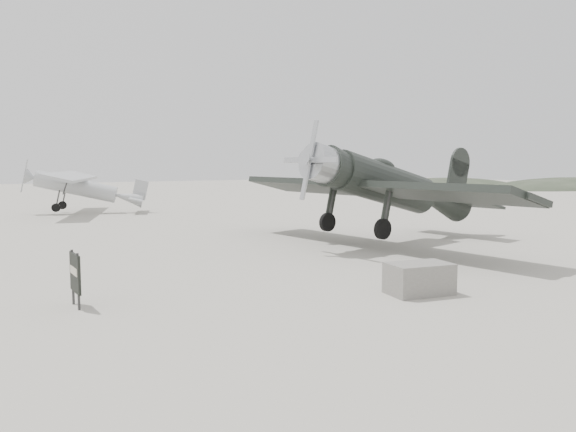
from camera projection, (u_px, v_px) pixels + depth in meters
name	position (u px, v px, depth m)	size (l,w,h in m)	color
ground	(308.00, 262.00, 18.58)	(160.00, 160.00, 0.00)	#9C968B
hill_east_north	(569.00, 188.00, 73.73)	(36.00, 18.00, 6.00)	#2B3325
hill_northeast	(445.00, 186.00, 78.64)	(32.00, 16.00, 5.20)	#2B3325
lowwing_monoplane	(391.00, 187.00, 22.85)	(9.72, 13.61, 4.38)	black
highwing_monoplane	(81.00, 184.00, 36.21)	(7.65, 10.58, 3.03)	#ADB1B3
equipment_block	(419.00, 279.00, 14.08)	(1.57, 0.98, 0.78)	slate
sign_board	(75.00, 274.00, 12.75)	(0.08, 0.89, 1.29)	#333333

